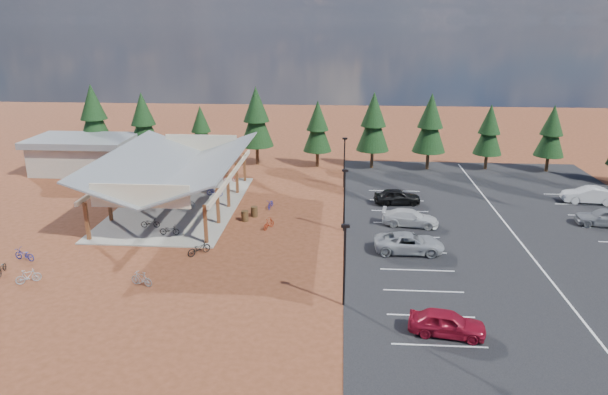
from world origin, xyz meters
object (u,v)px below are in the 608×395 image
at_px(lamp_post_2, 344,159).
at_px(bike_7, 230,178).
at_px(bike_0, 150,223).
at_px(bike_12, 199,248).
at_px(bike_2, 170,196).
at_px(trash_bin_0, 245,216).
at_px(trash_bin_1, 254,212).
at_px(lamp_post_0, 345,259).
at_px(car_8, 605,217).
at_px(bike_15, 269,223).
at_px(bike_pavilion, 176,166).
at_px(bike_6, 215,191).
at_px(car_4, 397,197).
at_px(car_9, 588,195).
at_px(car_2, 409,243).
at_px(car_0, 447,323).
at_px(bike_9, 28,276).
at_px(bike_3, 169,177).
at_px(bike_4, 170,230).
at_px(bike_5, 185,203).
at_px(bike_8, 2,268).
at_px(outbuilding, 83,154).
at_px(bike_1, 142,202).
at_px(bike_13, 141,279).
at_px(car_3, 410,218).
at_px(bike_14, 271,204).
at_px(lamp_post_1, 344,196).
at_px(bike_10, 24,254).

bearing_deg(lamp_post_2, bike_7, 176.13).
distance_m(bike_0, bike_7, 13.98).
bearing_deg(bike_12, bike_2, -20.71).
xyz_separation_m(trash_bin_0, trash_bin_1, (0.63, 1.14, 0.00)).
height_order(lamp_post_0, car_8, lamp_post_0).
height_order(lamp_post_2, bike_15, lamp_post_2).
relative_size(bike_pavilion, bike_6, 11.76).
xyz_separation_m(bike_2, car_4, (21.03, 0.90, 0.16)).
bearing_deg(bike_2, car_9, -85.87).
xyz_separation_m(car_2, car_4, (0.15, 10.89, 0.01)).
relative_size(car_2, car_9, 1.11).
bearing_deg(car_0, bike_9, 90.49).
relative_size(bike_3, bike_4, 1.09).
bearing_deg(car_2, bike_pavilion, 64.98).
relative_size(bike_5, bike_9, 1.19).
distance_m(bike_7, bike_9, 24.88).
distance_m(bike_7, car_2, 23.57).
distance_m(bike_8, car_0, 28.87).
height_order(bike_0, bike_5, bike_5).
distance_m(bike_4, bike_6, 10.17).
bearing_deg(car_0, bike_8, 88.98).
relative_size(outbuilding, bike_12, 5.82).
distance_m(bike_0, car_8, 37.26).
height_order(car_0, car_2, car_2).
bearing_deg(bike_7, bike_3, 78.76).
distance_m(bike_1, bike_6, 6.89).
distance_m(lamp_post_0, bike_13, 13.21).
distance_m(bike_0, car_2, 20.73).
xyz_separation_m(trash_bin_1, bike_12, (-2.73, -8.24, 0.05)).
bearing_deg(lamp_post_0, lamp_post_2, 90.00).
relative_size(outbuilding, lamp_post_0, 2.14).
relative_size(trash_bin_1, car_3, 0.20).
height_order(bike_4, bike_7, bike_7).
bearing_deg(bike_14, car_3, -9.74).
relative_size(trash_bin_0, bike_2, 0.47).
height_order(car_8, car_9, car_8).
bearing_deg(bike_14, lamp_post_2, 53.39).
height_order(lamp_post_1, car_9, lamp_post_1).
relative_size(lamp_post_1, bike_4, 3.33).
distance_m(bike_8, car_3, 30.29).
distance_m(bike_1, bike_3, 8.15).
relative_size(bike_13, car_0, 0.39).
relative_size(trash_bin_1, bike_13, 0.56).
relative_size(bike_9, bike_10, 0.92).
height_order(lamp_post_2, bike_14, lamp_post_2).
distance_m(bike_pavilion, bike_5, 3.39).
bearing_deg(bike_3, trash_bin_0, -129.09).
bearing_deg(bike_0, car_3, -88.25).
distance_m(bike_12, car_0, 18.56).
relative_size(bike_13, car_8, 0.36).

